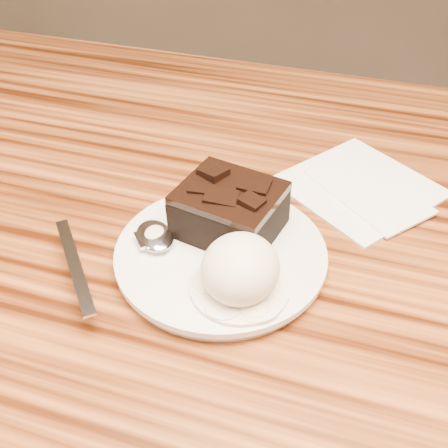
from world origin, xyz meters
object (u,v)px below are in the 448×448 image
(spoon, at_px, (155,237))
(dining_table, at_px, (241,422))
(plate, at_px, (221,256))
(napkin, at_px, (359,186))
(brownie, at_px, (230,213))
(ice_cream_scoop, at_px, (240,269))

(spoon, bearing_deg, dining_table, -0.44)
(plate, bearing_deg, napkin, 55.60)
(brownie, bearing_deg, napkin, 49.61)
(plate, relative_size, napkin, 1.36)
(dining_table, relative_size, spoon, 6.28)
(plate, bearing_deg, ice_cream_scoop, -53.50)
(dining_table, bearing_deg, brownie, -117.14)
(spoon, bearing_deg, ice_cream_scoop, -60.54)
(plate, distance_m, napkin, 0.20)
(ice_cream_scoop, xyz_separation_m, napkin, (0.08, 0.20, -0.04))
(dining_table, height_order, spoon, spoon)
(dining_table, distance_m, napkin, 0.40)
(brownie, distance_m, ice_cream_scoop, 0.08)
(plate, height_order, ice_cream_scoop, ice_cream_scoop)
(brownie, relative_size, spoon, 0.48)
(plate, height_order, brownie, brownie)
(dining_table, bearing_deg, napkin, 47.02)
(brownie, height_order, napkin, brownie)
(brownie, xyz_separation_m, spoon, (-0.06, -0.04, -0.02))
(plate, xyz_separation_m, spoon, (-0.06, -0.01, 0.01))
(plate, bearing_deg, brownie, 91.75)
(brownie, bearing_deg, dining_table, 62.86)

